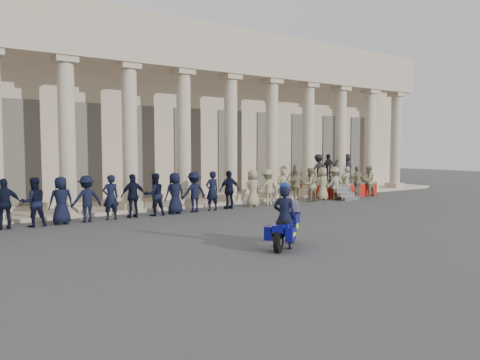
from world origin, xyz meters
name	(u,v)px	position (x,y,z in m)	size (l,w,h in m)	color
ground	(273,238)	(0.00, 0.00, 0.00)	(90.00, 90.00, 0.00)	#3B3B3E
building	(105,116)	(0.00, 14.74, 4.52)	(40.00, 12.50, 9.00)	tan
officer_rank	(186,192)	(0.52, 6.37, 0.87)	(24.20, 0.66, 1.73)	black
reviewing_stand	(334,174)	(10.91, 7.76, 1.22)	(3.89, 3.82, 2.39)	gray
motorcycle	(285,228)	(-0.61, -1.28, 0.54)	(1.68, 1.35, 1.25)	black
rider	(285,216)	(-0.70, -1.35, 0.91)	(0.70, 0.76, 1.83)	black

